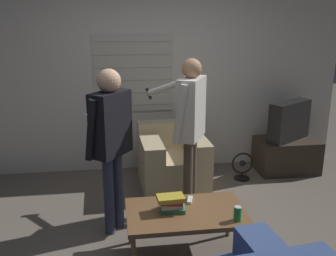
% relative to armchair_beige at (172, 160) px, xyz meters
% --- Properties ---
extents(ground_plane, '(16.00, 16.00, 0.00)m').
position_rel_armchair_beige_xyz_m(ground_plane, '(-0.18, -1.36, -0.33)').
color(ground_plane, '#665B51').
extents(wall_back, '(5.20, 0.08, 2.55)m').
position_rel_armchair_beige_xyz_m(wall_back, '(-0.19, 0.67, 0.95)').
color(wall_back, silver).
rests_on(wall_back, ground_plane).
extents(armchair_beige, '(0.82, 0.86, 0.76)m').
position_rel_armchair_beige_xyz_m(armchair_beige, '(0.00, 0.00, 0.00)').
color(armchair_beige, '#C6B289').
rests_on(armchair_beige, ground_plane).
extents(coffee_table, '(1.02, 0.64, 0.45)m').
position_rel_armchair_beige_xyz_m(coffee_table, '(-0.12, -1.53, 0.08)').
color(coffee_table, brown).
rests_on(coffee_table, ground_plane).
extents(tv_stand, '(0.81, 0.53, 0.45)m').
position_rel_armchair_beige_xyz_m(tv_stand, '(1.61, 0.24, -0.10)').
color(tv_stand, '#33281E').
rests_on(tv_stand, ground_plane).
extents(tv, '(0.69, 0.54, 0.53)m').
position_rel_armchair_beige_xyz_m(tv, '(1.61, 0.24, 0.39)').
color(tv, black).
rests_on(tv, tv_stand).
extents(person_left_standing, '(0.47, 0.73, 1.62)m').
position_rel_armchair_beige_xyz_m(person_left_standing, '(-0.74, -0.98, 0.70)').
color(person_left_standing, '#33384C').
rests_on(person_left_standing, ground_plane).
extents(person_right_standing, '(0.62, 0.76, 1.67)m').
position_rel_armchair_beige_xyz_m(person_right_standing, '(0.07, -0.69, 0.73)').
color(person_right_standing, '#4C4233').
rests_on(person_right_standing, ground_plane).
extents(book_stack, '(0.26, 0.19, 0.14)m').
position_rel_armchair_beige_xyz_m(book_stack, '(-0.24, -1.51, 0.20)').
color(book_stack, '#33754C').
rests_on(book_stack, coffee_table).
extents(soda_can, '(0.07, 0.07, 0.13)m').
position_rel_armchair_beige_xyz_m(soda_can, '(0.27, -1.75, 0.19)').
color(soda_can, '#238E47').
rests_on(soda_can, coffee_table).
extents(spare_remote, '(0.08, 0.14, 0.02)m').
position_rel_armchair_beige_xyz_m(spare_remote, '(-0.05, -1.36, 0.14)').
color(spare_remote, white).
rests_on(spare_remote, coffee_table).
extents(floor_fan, '(0.29, 0.20, 0.36)m').
position_rel_armchair_beige_xyz_m(floor_fan, '(0.93, 0.05, -0.16)').
color(floor_fan, black).
rests_on(floor_fan, ground_plane).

